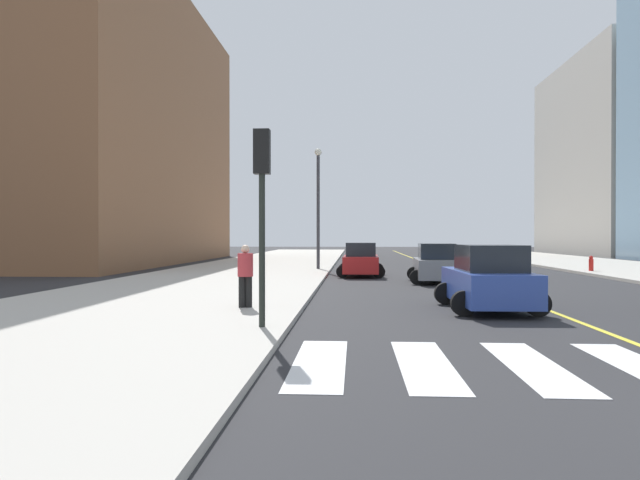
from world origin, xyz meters
TOP-DOWN VIEW (x-y plane):
  - sidewalk_kerb_west at (-12.20, 20.00)m, footprint 10.00×120.00m
  - lane_divider_paint at (0.00, 40.00)m, footprint 0.16×80.00m
  - low_rise_brick_west at (-27.34, 39.86)m, footprint 16.00×32.00m
  - car_gray_nearest at (-1.90, 21.21)m, footprint 2.69×4.20m
  - car_red_second at (-5.37, 25.22)m, footprint 2.61×4.13m
  - car_blue_third at (-1.77, 11.24)m, footprint 2.77×4.38m
  - traffic_light_far_corner at (-7.78, 6.92)m, footprint 0.36×0.41m
  - pedestrian_walking_west at (-8.82, 10.36)m, footprint 0.44×0.44m
  - fire_hydrant at (8.10, 28.48)m, footprint 0.26×0.26m
  - street_lamp at (-7.98, 29.73)m, footprint 0.44×0.44m

SIDE VIEW (x-z plane):
  - lane_divider_paint at x=0.00m, z-range 0.00..0.01m
  - sidewalk_kerb_west at x=-12.20m, z-range 0.00..0.15m
  - fire_hydrant at x=8.10m, z-range 0.13..1.02m
  - car_red_second at x=-5.37m, z-range -0.06..1.77m
  - car_gray_nearest at x=-1.90m, z-range -0.06..1.78m
  - car_blue_third at x=-1.77m, z-range -0.06..1.87m
  - pedestrian_walking_west at x=-8.82m, z-range 0.24..2.03m
  - traffic_light_far_corner at x=-7.78m, z-range 1.06..5.50m
  - street_lamp at x=-7.98m, z-range 0.82..8.31m
  - low_rise_brick_west at x=-27.34m, z-range 0.00..21.82m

